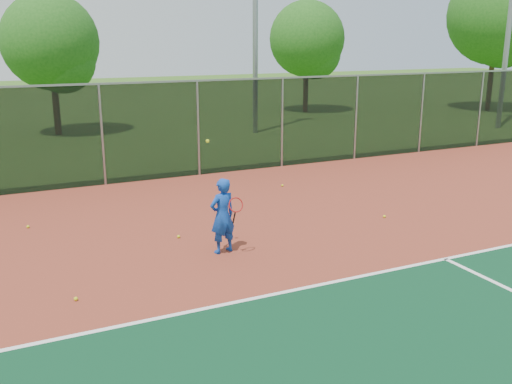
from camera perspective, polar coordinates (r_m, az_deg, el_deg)
ground at (r=8.90m, az=22.22°, el=-14.98°), size 120.00×120.00×0.00m
court_apron at (r=10.16m, az=13.91°, el=-10.30°), size 30.00×20.00×0.02m
fence_back at (r=18.25m, az=-5.81°, el=6.46°), size 30.00×0.06×3.03m
tennis_player at (r=11.61m, az=-3.36°, el=-2.38°), size 0.64×0.66×2.36m
practice_ball_1 at (r=12.75m, az=-7.75°, el=-4.44°), size 0.07×0.07×0.07m
practice_ball_2 at (r=14.31m, az=-21.84°, el=-3.24°), size 0.07×0.07×0.07m
practice_ball_4 at (r=16.98m, az=2.65°, el=0.66°), size 0.07×0.07×0.07m
practice_ball_5 at (r=10.22m, az=-17.58°, el=-10.15°), size 0.07×0.07×0.07m
practice_ball_8 at (r=14.39m, az=12.72°, el=-2.39°), size 0.07×0.07×0.07m
tree_back_left at (r=27.55m, az=-19.62°, el=13.55°), size 4.27×4.27×6.27m
tree_back_mid at (r=34.50m, az=5.30°, el=14.68°), size 4.39×4.39×6.45m
tree_back_right at (r=37.81m, az=23.13°, el=15.54°), size 5.76×5.76×8.46m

